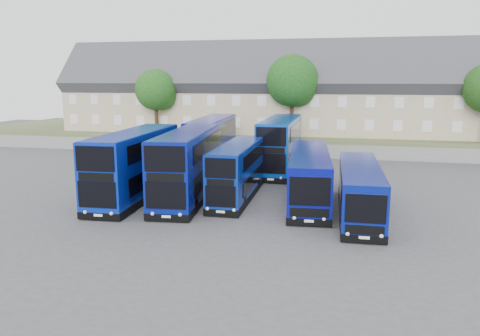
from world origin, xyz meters
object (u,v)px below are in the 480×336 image
at_px(dd_front_mid, 189,166).
at_px(tree_mid, 294,83).
at_px(coach_east_a, 309,177).
at_px(tree_west, 157,91).
at_px(dd_front_left, 135,166).

relative_size(dd_front_mid, tree_mid, 1.34).
xyz_separation_m(coach_east_a, tree_west, (-19.37, 19.69, 5.34)).
distance_m(coach_east_a, tree_west, 28.13).
bearing_deg(coach_east_a, dd_front_left, -175.58).
relative_size(dd_front_left, dd_front_mid, 0.98).
xyz_separation_m(dd_front_mid, coach_east_a, (8.48, 1.26, -0.67)).
bearing_deg(tree_west, tree_mid, 1.79).
bearing_deg(tree_west, dd_front_mid, -62.55).
bearing_deg(tree_mid, dd_front_mid, -103.42).
bearing_deg(tree_mid, coach_east_a, -80.53).
height_order(dd_front_left, tree_mid, tree_mid).
bearing_deg(dd_front_mid, coach_east_a, 3.01).
distance_m(dd_front_left, tree_mid, 24.54).
bearing_deg(tree_west, dd_front_left, -71.92).
distance_m(dd_front_left, dd_front_mid, 3.88).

